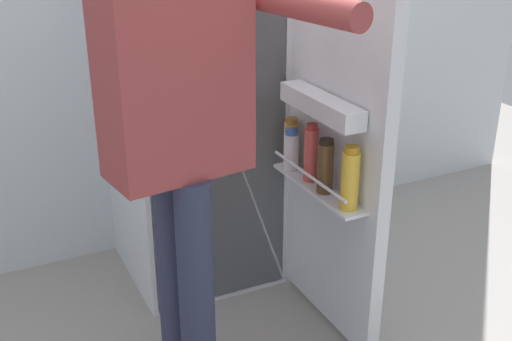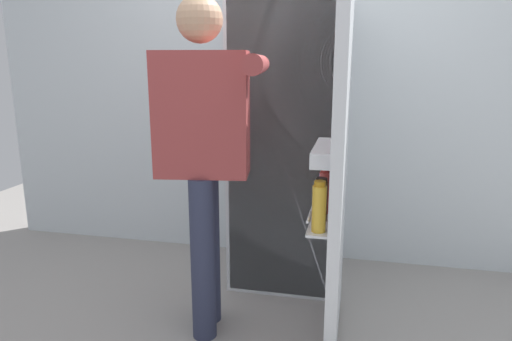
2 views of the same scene
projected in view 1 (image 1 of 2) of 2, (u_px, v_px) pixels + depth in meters
ground_plane at (247, 331)px, 2.58m from camera, size 6.57×6.57×0.00m
refrigerator at (200, 89)px, 2.67m from camera, size 0.68×1.27×1.76m
person at (180, 121)px, 1.95m from camera, size 0.62×0.71×1.65m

